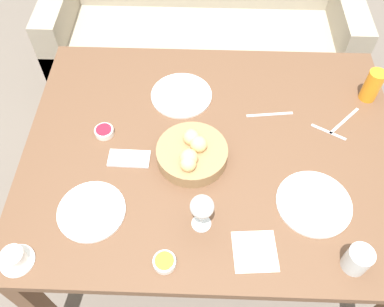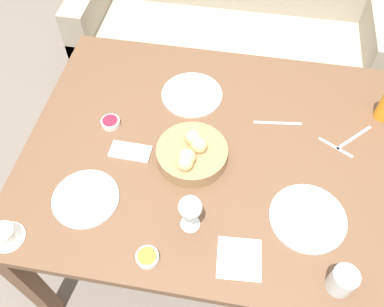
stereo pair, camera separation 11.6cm
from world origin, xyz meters
The scene contains 18 objects.
ground_plane centered at (0.00, 0.00, 0.00)m, with size 10.00×10.00×0.00m, color #6B6056.
dining_table centered at (0.00, 0.00, 0.68)m, with size 1.40×1.08×0.77m.
couch centered at (-0.06, 1.20, 0.33)m, with size 1.80×0.70×0.91m.
bread_basket centered at (-0.08, -0.06, 0.81)m, with size 0.26×0.26×0.11m.
plate_near_left centered at (-0.40, -0.28, 0.78)m, with size 0.23×0.23×0.01m.
plate_near_right centered at (0.34, -0.23, 0.78)m, with size 0.25×0.25×0.01m.
plate_far_center centered at (-0.13, 0.25, 0.78)m, with size 0.25×0.25×0.01m.
juice_glass centered at (0.62, 0.27, 0.84)m, with size 0.07×0.07×0.13m.
water_tumbler centered at (0.43, -0.44, 0.82)m, with size 0.08×0.08×0.09m.
wine_glass centered at (-0.04, -0.31, 0.88)m, with size 0.08×0.08×0.16m.
coffee_cup centered at (-0.60, -0.46, 0.80)m, with size 0.11×0.11×0.06m.
jam_bowl_berry centered at (-0.41, 0.05, 0.78)m, with size 0.07×0.07×0.03m.
jam_bowl_honey centered at (-0.15, -0.45, 0.78)m, with size 0.07×0.07×0.03m.
fork_silver centered at (0.22, 0.17, 0.77)m, with size 0.18×0.03×0.00m.
knife_silver centered at (0.51, 0.14, 0.77)m, with size 0.14×0.14×0.00m.
spoon_coffee centered at (0.44, 0.08, 0.77)m, with size 0.13×0.08×0.00m.
napkin centered at (0.13, -0.40, 0.77)m, with size 0.15×0.15×0.00m.
cell_phone centered at (-0.30, -0.07, 0.78)m, with size 0.15×0.08×0.01m.
Camera 1 is at (-0.05, -0.90, 1.98)m, focal length 38.00 mm.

